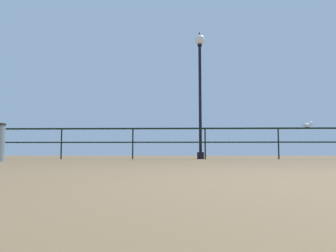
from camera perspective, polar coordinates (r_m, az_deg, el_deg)
The scene contains 4 objects.
ground_plane at distance 2.23m, azimuth 24.01°, elevation -8.68°, with size 60.00×60.00×0.00m, color brown.
pier_railing at distance 10.64m, azimuth 6.25°, elevation -1.61°, with size 22.68×0.05×0.98m.
lamppost_center at distance 11.18m, azimuth 5.39°, elevation 7.98°, with size 0.32×0.32×4.17m.
seagull_on_rail at distance 11.35m, azimuth 22.48°, elevation 0.18°, with size 0.36×0.23×0.18m.
Camera 1 is at (-0.83, -2.06, 0.17)m, focal length 36.28 mm.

